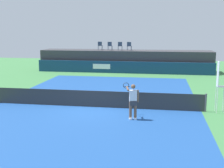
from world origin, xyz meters
TOP-DOWN VIEW (x-y plane):
  - ground_plane at (0.00, 3.00)m, footprint 48.00×48.00m
  - court_inner at (0.00, 0.00)m, footprint 12.00×22.00m
  - sponsor_wall at (-0.01, 13.50)m, footprint 18.00×0.22m
  - spectator_platform at (0.00, 15.30)m, footprint 18.00×2.80m
  - spectator_chair_far_left at (-2.77, 15.38)m, footprint 0.45×0.45m
  - spectator_chair_left at (-1.66, 15.15)m, footprint 0.46×0.46m
  - spectator_chair_center at (-0.57, 15.12)m, footprint 0.47×0.47m
  - spectator_chair_right at (0.40, 15.17)m, footprint 0.47×0.47m
  - umpire_chair at (6.83, -0.00)m, footprint 0.45×0.45m
  - tennis_net at (0.00, 0.00)m, footprint 12.40×0.02m
  - net_post_far at (6.20, 0.00)m, footprint 0.10×0.10m
  - tennis_player at (2.44, -2.00)m, footprint 0.89×1.11m

SIDE VIEW (x-z plane):
  - ground_plane at x=0.00m, z-range 0.00..0.00m
  - court_inner at x=0.00m, z-range 0.00..0.00m
  - tennis_net at x=0.00m, z-range 0.00..0.95m
  - net_post_far at x=6.20m, z-range 0.00..1.00m
  - sponsor_wall at x=-0.01m, z-range 0.00..1.20m
  - tennis_player at x=2.44m, z-range 0.07..1.84m
  - spectator_platform at x=0.00m, z-range 0.00..2.20m
  - umpire_chair at x=6.83m, z-range 0.21..2.97m
  - spectator_chair_far_left at x=-2.77m, z-range 2.25..3.14m
  - spectator_chair_left at x=-1.66m, z-range 2.25..3.14m
  - spectator_chair_center at x=-0.57m, z-range 2.25..3.14m
  - spectator_chair_right at x=0.40m, z-range 2.25..3.14m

